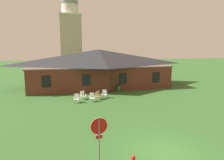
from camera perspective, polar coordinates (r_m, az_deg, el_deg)
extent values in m
plane|color=#336028|center=(11.69, 15.63, -20.54)|extent=(200.00, 200.00, 0.00)
cube|color=brown|center=(30.43, -4.07, 1.36)|extent=(20.31, 10.00, 3.20)
cube|color=#795B55|center=(30.24, -4.11, 4.51)|extent=(20.72, 10.20, 0.16)
pyramid|color=#28282D|center=(30.17, -4.14, 6.97)|extent=(21.12, 10.40, 2.43)
cube|color=black|center=(25.09, -19.37, -0.45)|extent=(1.10, 0.06, 1.50)
cube|color=black|center=(25.12, -7.77, 0.00)|extent=(1.10, 0.06, 1.50)
cube|color=black|center=(26.16, 3.35, 0.44)|extent=(1.10, 0.06, 1.50)
cube|color=black|center=(28.09, 13.28, 0.81)|extent=(1.10, 0.06, 1.50)
cube|color=#422819|center=(25.93, 0.71, -1.22)|extent=(1.10, 0.06, 2.10)
cube|color=#BCB29E|center=(46.64, -12.35, 10.20)|extent=(4.80, 4.80, 13.46)
cube|color=silver|center=(47.30, -12.65, 18.60)|extent=(5.18, 5.18, 0.36)
cylinder|color=silver|center=(47.53, -12.71, 20.12)|extent=(3.80, 3.80, 2.20)
sphere|color=gray|center=(47.90, -12.79, 22.21)|extent=(3.88, 3.88, 3.88)
cylinder|color=slate|center=(9.18, -3.92, -19.58)|extent=(0.07, 0.07, 2.64)
cylinder|color=white|center=(8.75, -4.02, -13.81)|extent=(0.81, 0.06, 0.81)
cylinder|color=#B71414|center=(8.73, -3.98, -13.87)|extent=(0.76, 0.06, 0.76)
cube|color=#B71414|center=(8.96, -3.96, -16.91)|extent=(0.32, 0.04, 0.16)
cube|color=white|center=(8.97, -3.98, -16.87)|extent=(0.34, 0.03, 0.18)
cube|color=white|center=(20.70, -10.06, -6.51)|extent=(0.05, 0.05, 0.36)
cube|color=white|center=(20.72, -11.34, -6.54)|extent=(0.05, 0.05, 0.36)
cube|color=white|center=(21.13, -10.04, -6.19)|extent=(0.05, 0.05, 0.36)
cube|color=white|center=(21.15, -11.29, -6.22)|extent=(0.05, 0.05, 0.36)
cube|color=white|center=(20.87, -10.70, -5.82)|extent=(0.59, 0.57, 0.05)
cube|color=white|center=(21.10, -10.70, -4.82)|extent=(0.53, 0.24, 0.54)
cube|color=white|center=(20.79, -9.92, -5.30)|extent=(0.10, 0.47, 0.03)
cube|color=white|center=(20.66, -9.92, -5.71)|extent=(0.04, 0.04, 0.22)
cube|color=white|center=(20.81, -11.52, -5.33)|extent=(0.10, 0.47, 0.03)
cube|color=white|center=(20.68, -11.53, -5.74)|extent=(0.04, 0.04, 0.22)
cube|color=silver|center=(22.09, -7.97, -5.46)|extent=(0.06, 0.06, 0.36)
cube|color=silver|center=(21.93, -9.09, -5.59)|extent=(0.06, 0.06, 0.36)
cube|color=silver|center=(22.49, -8.40, -5.20)|extent=(0.06, 0.06, 0.36)
cube|color=silver|center=(22.33, -9.50, -5.34)|extent=(0.06, 0.06, 0.36)
cube|color=silver|center=(22.16, -8.75, -4.88)|extent=(0.66, 0.65, 0.05)
cube|color=silver|center=(22.37, -9.06, -3.97)|extent=(0.55, 0.33, 0.54)
cube|color=silver|center=(22.20, -8.05, -4.32)|extent=(0.19, 0.47, 0.03)
cube|color=silver|center=(22.08, -7.88, -4.69)|extent=(0.05, 0.05, 0.22)
cube|color=silver|center=(22.00, -9.45, -4.49)|extent=(0.19, 0.47, 0.03)
cube|color=silver|center=(21.87, -9.29, -4.85)|extent=(0.05, 0.05, 0.22)
cube|color=white|center=(20.95, -5.39, -6.23)|extent=(0.05, 0.05, 0.36)
cube|color=white|center=(20.91, -6.65, -6.27)|extent=(0.05, 0.05, 0.36)
cube|color=white|center=(21.37, -5.50, -5.91)|extent=(0.05, 0.05, 0.36)
cube|color=white|center=(21.34, -6.73, -5.96)|extent=(0.05, 0.05, 0.36)
cube|color=white|center=(21.09, -6.08, -5.55)|extent=(0.57, 0.55, 0.05)
cube|color=white|center=(21.31, -6.16, -4.56)|extent=(0.52, 0.22, 0.54)
cube|color=white|center=(21.04, -5.29, -5.02)|extent=(0.09, 0.47, 0.03)
cube|color=white|center=(20.91, -5.25, -5.42)|extent=(0.04, 0.04, 0.22)
cube|color=white|center=(21.00, -6.87, -5.08)|extent=(0.09, 0.47, 0.03)
cube|color=white|center=(20.87, -6.84, -5.48)|extent=(0.04, 0.04, 0.22)
cube|color=tan|center=(21.98, -3.13, -5.46)|extent=(0.07, 0.07, 0.36)
cube|color=tan|center=(21.68, -4.02, -5.67)|extent=(0.07, 0.07, 0.36)
cube|color=tan|center=(22.30, -3.90, -5.25)|extent=(0.07, 0.07, 0.36)
cube|color=tan|center=(22.01, -4.79, -5.46)|extent=(0.07, 0.07, 0.36)
cube|color=tan|center=(21.94, -3.97, -4.94)|extent=(0.73, 0.73, 0.05)
cube|color=tan|center=(22.10, -4.52, -4.05)|extent=(0.54, 0.43, 0.54)
cube|color=tan|center=(22.07, -3.38, -4.33)|extent=(0.30, 0.43, 0.03)
cube|color=tan|center=(21.98, -3.09, -4.68)|extent=(0.06, 0.06, 0.22)
cube|color=tan|center=(21.69, -4.51, -4.58)|extent=(0.30, 0.43, 0.03)
cube|color=tan|center=(21.60, -4.22, -4.94)|extent=(0.06, 0.06, 0.22)
cube|color=white|center=(22.39, -1.74, -5.18)|extent=(0.06, 0.06, 0.36)
cube|color=white|center=(22.40, -2.92, -5.18)|extent=(0.06, 0.06, 0.36)
cube|color=white|center=(22.81, -1.72, -4.90)|extent=(0.06, 0.06, 0.36)
cube|color=white|center=(22.83, -2.88, -4.90)|extent=(0.06, 0.06, 0.36)
cube|color=white|center=(22.55, -2.32, -4.53)|extent=(0.65, 0.63, 0.05)
cube|color=white|center=(22.79, -2.30, -3.62)|extent=(0.54, 0.30, 0.54)
cube|color=white|center=(22.48, -1.58, -4.06)|extent=(0.17, 0.47, 0.03)
cube|color=white|center=(22.35, -1.58, -4.43)|extent=(0.05, 0.05, 0.22)
cube|color=white|center=(22.50, -3.06, -4.06)|extent=(0.17, 0.47, 0.03)
cube|color=white|center=(22.37, -3.07, -4.43)|extent=(0.05, 0.05, 0.22)
sphere|color=red|center=(9.65, 6.50, -22.35)|extent=(0.20, 0.20, 0.20)
cylinder|color=#335638|center=(25.94, 2.03, -2.57)|extent=(0.52, 0.52, 0.90)
cylinder|color=black|center=(25.84, 2.04, -1.51)|extent=(0.56, 0.56, 0.08)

